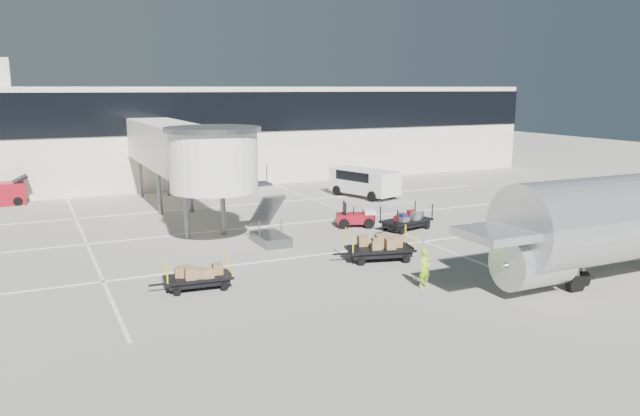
# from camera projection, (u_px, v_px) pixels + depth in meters

# --- Properties ---
(ground) EXTENTS (140.00, 140.00, 0.00)m
(ground) POSITION_uv_depth(u_px,v_px,m) (339.00, 265.00, 28.37)
(ground) COLOR #BBB4A7
(ground) RESTS_ON ground
(lane_markings) EXTENTS (40.00, 30.00, 0.02)m
(lane_markings) POSITION_uv_depth(u_px,v_px,m) (256.00, 226.00, 36.36)
(lane_markings) COLOR white
(lane_markings) RESTS_ON ground
(terminal) EXTENTS (64.00, 12.11, 15.20)m
(terminal) POSITION_uv_depth(u_px,v_px,m) (178.00, 133.00, 53.98)
(terminal) COLOR white
(terminal) RESTS_ON ground
(jet_bridge) EXTENTS (5.70, 20.40, 6.03)m
(jet_bridge) POSITION_uv_depth(u_px,v_px,m) (185.00, 151.00, 36.75)
(jet_bridge) COLOR white
(jet_bridge) RESTS_ON ground
(baggage_tug) EXTENTS (2.42, 2.01, 1.44)m
(baggage_tug) POSITION_uv_depth(u_px,v_px,m) (356.00, 218.00, 36.10)
(baggage_tug) COLOR maroon
(baggage_tug) RESTS_ON ground
(suitcase_cart) EXTENTS (3.71, 2.10, 1.42)m
(suitcase_cart) POSITION_uv_depth(u_px,v_px,m) (407.00, 221.00, 35.25)
(suitcase_cart) COLOR black
(suitcase_cart) RESTS_ON ground
(box_cart_near) EXTENTS (3.87, 2.23, 1.48)m
(box_cart_near) POSITION_uv_depth(u_px,v_px,m) (382.00, 248.00, 29.04)
(box_cart_near) COLOR black
(box_cart_near) RESTS_ON ground
(box_cart_far) EXTENTS (3.30, 1.54, 1.28)m
(box_cart_far) POSITION_uv_depth(u_px,v_px,m) (193.00, 277.00, 24.83)
(box_cart_far) COLOR black
(box_cart_far) RESTS_ON ground
(ground_worker) EXTENTS (0.66, 0.51, 1.62)m
(ground_worker) POSITION_uv_depth(u_px,v_px,m) (425.00, 268.00, 24.98)
(ground_worker) COLOR #8BD516
(ground_worker) RESTS_ON ground
(minivan) EXTENTS (3.66, 5.73, 2.02)m
(minivan) POSITION_uv_depth(u_px,v_px,m) (363.00, 180.00, 45.96)
(minivan) COLOR white
(minivan) RESTS_ON ground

